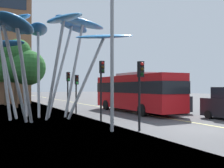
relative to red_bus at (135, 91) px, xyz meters
The scene contains 11 objects.
ground 10.19m from the red_bus, 103.49° to the right, with size 120.00×240.00×0.10m.
red_bus is the anchor object (origin of this frame).
leaf_sculpture 9.50m from the red_bus, behind, with size 10.54×11.59×8.17m.
traffic_light_kerb_near 10.20m from the red_bus, 119.14° to the right, with size 0.28×0.42×3.57m.
traffic_light_kerb_far 7.06m from the red_bus, 138.79° to the right, with size 0.28×0.42×3.96m.
traffic_light_island_mid 5.27m from the red_bus, behind, with size 0.28×0.42×3.28m.
traffic_light_opposite 5.99m from the red_bus, 157.86° to the left, with size 0.28×0.42×3.58m.
car_parked_mid 3.17m from the red_bus, 30.14° to the right, with size 1.90×4.04×2.22m.
street_lamp 10.63m from the red_bus, 125.09° to the right, with size 1.90×0.44×7.60m.
tree_pavement_near 13.71m from the red_bus, 130.02° to the left, with size 5.28×4.64×7.56m.
tree_pavement_far 18.71m from the red_bus, 123.09° to the left, with size 3.86×4.54×7.57m.
Camera 1 is at (-10.57, -10.80, 2.24)m, focal length 42.56 mm.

